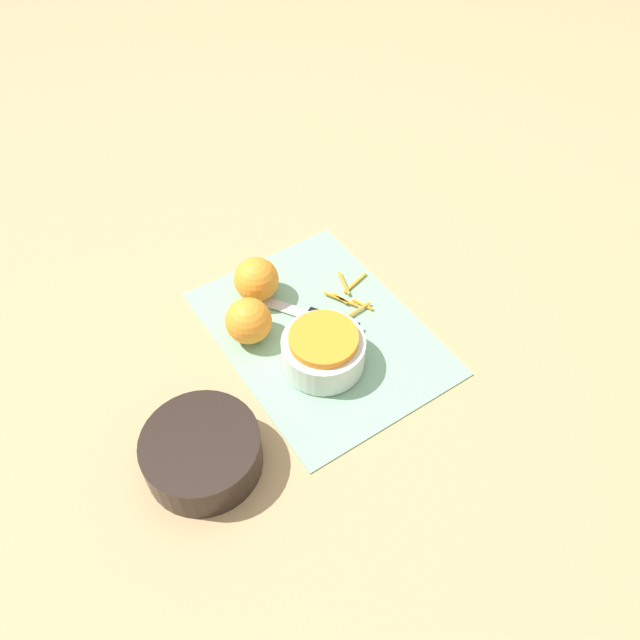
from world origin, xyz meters
The scene contains 8 objects.
ground_plane centered at (0.00, 0.00, 0.00)m, with size 4.00×4.00×0.00m, color tan.
cutting_board centered at (0.00, 0.00, 0.00)m, with size 0.45×0.33×0.01m.
bowl_speckled centered at (-0.06, 0.03, 0.04)m, with size 0.14×0.14×0.07m.
bowl_dark centered at (-0.12, 0.29, 0.03)m, with size 0.18×0.18×0.07m.
knife centered at (0.02, -0.02, 0.01)m, with size 0.20×0.14×0.02m.
orange_left centered at (0.14, 0.05, 0.05)m, with size 0.08×0.08×0.08m.
orange_right centered at (0.06, 0.11, 0.05)m, with size 0.08×0.08×0.08m.
peel_pile centered at (0.04, -0.09, 0.01)m, with size 0.12×0.10×0.01m.
Camera 1 is at (-0.60, 0.40, 0.87)m, focal length 35.00 mm.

